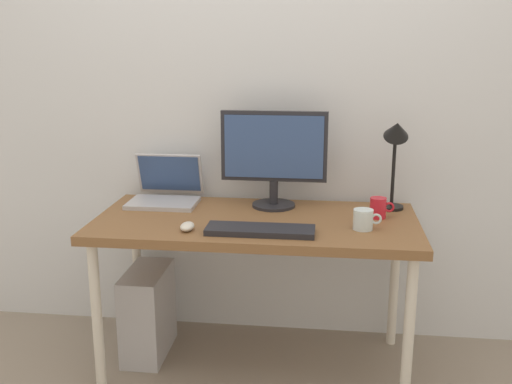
# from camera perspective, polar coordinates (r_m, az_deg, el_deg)

# --- Properties ---
(ground_plane) EXTENTS (6.00, 6.00, 0.00)m
(ground_plane) POSITION_cam_1_polar(r_m,az_deg,el_deg) (2.90, -0.00, -16.02)
(ground_plane) COLOR gray
(back_wall) EXTENTS (4.40, 0.04, 2.60)m
(back_wall) POSITION_cam_1_polar(r_m,az_deg,el_deg) (2.89, 0.95, 11.11)
(back_wall) COLOR silver
(back_wall) RESTS_ON ground_plane
(desk) EXTENTS (1.40, 0.67, 0.71)m
(desk) POSITION_cam_1_polar(r_m,az_deg,el_deg) (2.63, -0.00, -3.86)
(desk) COLOR brown
(desk) RESTS_ON ground_plane
(monitor) EXTENTS (0.49, 0.20, 0.45)m
(monitor) POSITION_cam_1_polar(r_m,az_deg,el_deg) (2.74, 1.72, 3.69)
(monitor) COLOR #232328
(monitor) RESTS_ON desk
(laptop) EXTENTS (0.32, 0.29, 0.22)m
(laptop) POSITION_cam_1_polar(r_m,az_deg,el_deg) (2.89, -8.58, 0.16)
(laptop) COLOR #B2B2B7
(laptop) RESTS_ON desk
(desk_lamp) EXTENTS (0.11, 0.16, 0.44)m
(desk_lamp) POSITION_cam_1_polar(r_m,az_deg,el_deg) (2.73, 13.18, 4.50)
(desk_lamp) COLOR black
(desk_lamp) RESTS_ON desk
(keyboard) EXTENTS (0.44, 0.14, 0.02)m
(keyboard) POSITION_cam_1_polar(r_m,az_deg,el_deg) (2.42, 0.41, -3.65)
(keyboard) COLOR #232328
(keyboard) RESTS_ON desk
(mouse) EXTENTS (0.06, 0.09, 0.03)m
(mouse) POSITION_cam_1_polar(r_m,az_deg,el_deg) (2.46, -6.57, -3.29)
(mouse) COLOR silver
(mouse) RESTS_ON desk
(coffee_mug) EXTENTS (0.11, 0.07, 0.09)m
(coffee_mug) POSITION_cam_1_polar(r_m,az_deg,el_deg) (2.66, 11.60, -1.49)
(coffee_mug) COLOR red
(coffee_mug) RESTS_ON desk
(glass_cup) EXTENTS (0.12, 0.08, 0.08)m
(glass_cup) POSITION_cam_1_polar(r_m,az_deg,el_deg) (2.49, 10.22, -2.59)
(glass_cup) COLOR silver
(glass_cup) RESTS_ON desk
(computer_tower) EXTENTS (0.18, 0.36, 0.42)m
(computer_tower) POSITION_cam_1_polar(r_m,az_deg,el_deg) (2.93, -10.27, -11.21)
(computer_tower) COLOR #B2B2B7
(computer_tower) RESTS_ON ground_plane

